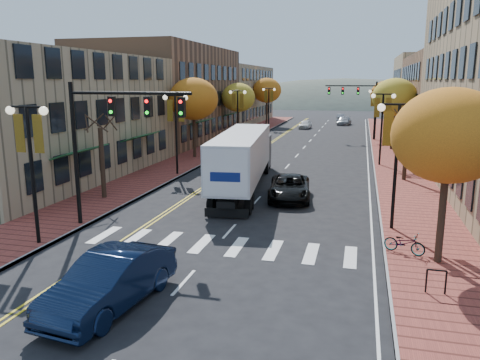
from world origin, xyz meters
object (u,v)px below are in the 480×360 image
Objects in this scene: semi_truck at (244,155)px; navy_sedan at (110,281)px; black_suv at (290,188)px; bicycle at (404,243)px.

semi_truck reaches higher than navy_sedan.
navy_sedan is at bearing -96.72° from semi_truck.
semi_truck is 17.39m from navy_sedan.
semi_truck reaches higher than black_suv.
semi_truck is 14.07m from bicycle.
black_suv is at bearing -39.06° from semi_truck.
semi_truck is at bearing 96.82° from navy_sedan.
navy_sedan is at bearing -109.50° from black_suv.
black_suv is at bearing 84.38° from navy_sedan.
bicycle is at bearing -61.18° from black_suv.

